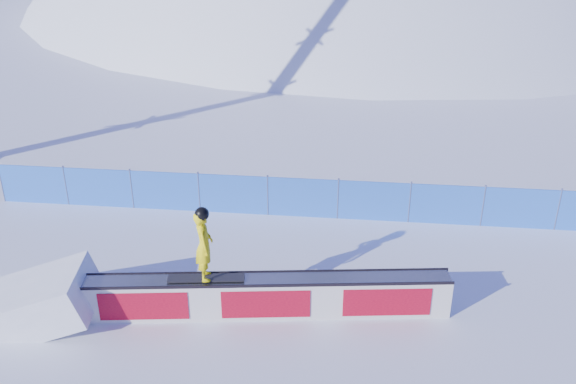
# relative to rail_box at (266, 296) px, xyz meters

# --- Properties ---
(ground) EXTENTS (160.00, 160.00, 0.00)m
(ground) POSITION_rel_rail_box_xyz_m (2.39, 0.19, -0.48)
(ground) COLOR white
(ground) RESTS_ON ground
(snow_hill) EXTENTS (64.00, 64.00, 64.00)m
(snow_hill) POSITION_rel_rail_box_xyz_m (2.39, 42.19, -18.48)
(snow_hill) COLOR white
(snow_hill) RESTS_ON ground
(safety_fence) EXTENTS (22.05, 0.05, 1.30)m
(safety_fence) POSITION_rel_rail_box_xyz_m (2.39, 4.69, 0.12)
(safety_fence) COLOR blue
(safety_fence) RESTS_ON ground
(rail_box) EXTENTS (8.11, 1.67, 0.97)m
(rail_box) POSITION_rel_rail_box_xyz_m (0.00, 0.00, 0.00)
(rail_box) COLOR silver
(rail_box) RESTS_ON ground
(snow_ramp) EXTENTS (2.92, 2.05, 1.69)m
(snow_ramp) POSITION_rel_rail_box_xyz_m (-5.02, -0.69, -0.48)
(snow_ramp) COLOR white
(snow_ramp) RESTS_ON ground
(snowboarder) EXTENTS (1.68, 0.66, 1.73)m
(snowboarder) POSITION_rel_rail_box_xyz_m (-1.27, -0.18, 1.34)
(snowboarder) COLOR black
(snowboarder) RESTS_ON rail_box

